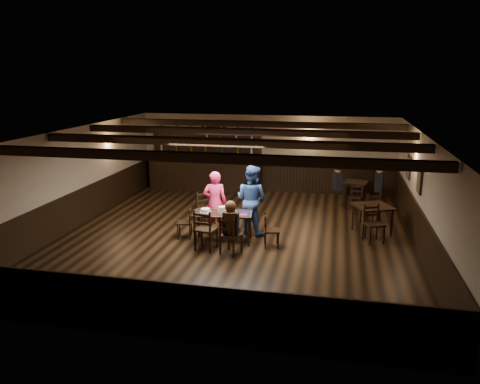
% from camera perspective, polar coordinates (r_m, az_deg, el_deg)
% --- Properties ---
extents(ground, '(10.00, 10.00, 0.00)m').
position_cam_1_polar(ground, '(12.22, -0.49, -5.41)').
color(ground, black).
rests_on(ground, ground).
extents(room_shell, '(9.02, 10.02, 2.71)m').
position_cam_1_polar(room_shell, '(11.78, -0.43, 2.66)').
color(room_shell, '#BAB09A').
rests_on(room_shell, ground).
extents(dining_table, '(1.52, 0.90, 0.75)m').
position_cam_1_polar(dining_table, '(11.67, -2.07, -2.97)').
color(dining_table, black).
rests_on(dining_table, ground).
extents(chair_near_left, '(0.54, 0.53, 1.01)m').
position_cam_1_polar(chair_near_left, '(11.11, -4.40, -4.26)').
color(chair_near_left, black).
rests_on(chair_near_left, ground).
extents(chair_near_right, '(0.55, 0.54, 0.92)m').
position_cam_1_polar(chair_near_right, '(10.83, -1.35, -5.04)').
color(chair_near_right, black).
rests_on(chair_near_right, ground).
extents(chair_end_left, '(0.42, 0.44, 0.81)m').
position_cam_1_polar(chair_end_left, '(12.07, -6.47, -3.40)').
color(chair_end_left, black).
rests_on(chair_end_left, ground).
extents(chair_end_right, '(0.44, 0.45, 0.82)m').
position_cam_1_polar(chair_end_right, '(11.39, 3.52, -4.37)').
color(chair_end_right, black).
rests_on(chair_end_right, ground).
extents(chair_far_pushed, '(0.58, 0.58, 0.90)m').
position_cam_1_polar(chair_far_pushed, '(13.18, -4.31, -1.56)').
color(chair_far_pushed, black).
rests_on(chair_far_pushed, ground).
extents(woman_pink, '(0.68, 0.52, 1.68)m').
position_cam_1_polar(woman_pink, '(12.23, -3.06, -1.29)').
color(woman_pink, '#E1264C').
rests_on(woman_pink, ground).
extents(man_blue, '(1.09, 0.99, 1.83)m').
position_cam_1_polar(man_blue, '(12.20, 1.42, -0.94)').
color(man_blue, navy).
rests_on(man_blue, ground).
extents(seated_person, '(0.36, 0.53, 0.87)m').
position_cam_1_polar(seated_person, '(10.77, -1.14, -3.38)').
color(seated_person, black).
rests_on(seated_person, ground).
extents(cake, '(0.28, 0.28, 0.09)m').
position_cam_1_polar(cake, '(11.71, -4.23, -2.26)').
color(cake, white).
rests_on(cake, dining_table).
extents(plate_stack_a, '(0.19, 0.19, 0.18)m').
position_cam_1_polar(plate_stack_a, '(11.56, -2.20, -2.19)').
color(plate_stack_a, white).
rests_on(plate_stack_a, dining_table).
extents(plate_stack_b, '(0.17, 0.17, 0.20)m').
position_cam_1_polar(plate_stack_b, '(11.61, -0.91, -2.05)').
color(plate_stack_b, white).
rests_on(plate_stack_b, dining_table).
extents(tea_light, '(0.05, 0.05, 0.06)m').
position_cam_1_polar(tea_light, '(11.75, -1.96, -2.26)').
color(tea_light, '#A5A8AD').
rests_on(tea_light, dining_table).
extents(salt_shaker, '(0.03, 0.03, 0.08)m').
position_cam_1_polar(salt_shaker, '(11.55, -0.48, -2.46)').
color(salt_shaker, silver).
rests_on(salt_shaker, dining_table).
extents(pepper_shaker, '(0.04, 0.04, 0.09)m').
position_cam_1_polar(pepper_shaker, '(11.55, -0.23, -2.44)').
color(pepper_shaker, '#A5A8AD').
rests_on(pepper_shaker, dining_table).
extents(drink_glass, '(0.06, 0.06, 0.10)m').
position_cam_1_polar(drink_glass, '(11.67, -0.86, -2.22)').
color(drink_glass, silver).
rests_on(drink_glass, dining_table).
extents(menu_red, '(0.27, 0.19, 0.00)m').
position_cam_1_polar(menu_red, '(11.48, 0.25, -2.76)').
color(menu_red, maroon).
rests_on(menu_red, dining_table).
extents(menu_blue, '(0.37, 0.28, 0.00)m').
position_cam_1_polar(menu_blue, '(11.68, 0.53, -2.46)').
color(menu_blue, '#111053').
rests_on(menu_blue, dining_table).
extents(bar_counter, '(4.21, 0.70, 2.20)m').
position_cam_1_polar(bar_counter, '(16.95, -4.24, 2.71)').
color(bar_counter, black).
rests_on(bar_counter, ground).
extents(back_table_a, '(1.17, 1.17, 0.75)m').
position_cam_1_polar(back_table_a, '(12.77, 15.87, -2.02)').
color(back_table_a, black).
rests_on(back_table_a, ground).
extents(back_table_b, '(0.88, 0.88, 0.75)m').
position_cam_1_polar(back_table_b, '(15.46, 13.88, 0.87)').
color(back_table_b, black).
rests_on(back_table_b, ground).
extents(bg_patron_left, '(0.33, 0.44, 0.80)m').
position_cam_1_polar(bg_patron_left, '(15.30, 11.80, 1.72)').
color(bg_patron_left, black).
rests_on(bg_patron_left, ground).
extents(bg_patron_right, '(0.30, 0.43, 0.82)m').
position_cam_1_polar(bg_patron_right, '(15.47, 16.61, 1.59)').
color(bg_patron_right, black).
rests_on(bg_patron_right, ground).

